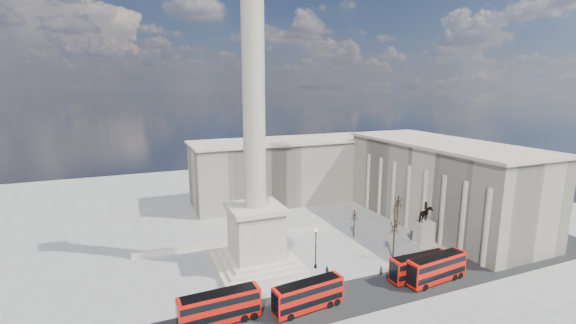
# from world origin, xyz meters

# --- Properties ---
(ground) EXTENTS (180.00, 180.00, 0.00)m
(ground) POSITION_xyz_m (0.00, 0.00, 0.00)
(ground) COLOR #9A9792
(ground) RESTS_ON ground
(asphalt_road) EXTENTS (120.00, 9.00, 0.01)m
(asphalt_road) POSITION_xyz_m (5.00, -10.00, 0.00)
(asphalt_road) COLOR #272727
(asphalt_road) RESTS_ON ground
(nelsons_column) EXTENTS (14.00, 14.00, 49.85)m
(nelsons_column) POSITION_xyz_m (0.00, 5.00, 12.92)
(nelsons_column) COLOR beige
(nelsons_column) RESTS_ON ground
(balustrade_wall) EXTENTS (40.00, 0.60, 1.10)m
(balustrade_wall) POSITION_xyz_m (0.00, 16.00, 0.55)
(balustrade_wall) COLOR #C0B29F
(balustrade_wall) RESTS_ON ground
(building_east) EXTENTS (19.00, 46.00, 18.60)m
(building_east) POSITION_xyz_m (45.00, 10.00, 9.32)
(building_east) COLOR #B9B497
(building_east) RESTS_ON ground
(building_northeast) EXTENTS (51.00, 17.00, 16.60)m
(building_northeast) POSITION_xyz_m (20.00, 40.00, 8.32)
(building_northeast) COLOR #B9B497
(building_northeast) RESTS_ON ground
(red_bus_a) EXTENTS (10.77, 2.88, 4.34)m
(red_bus_a) POSITION_xyz_m (-9.41, -8.86, 2.27)
(red_bus_a) COLOR red
(red_bus_a) RESTS_ON ground
(red_bus_b) EXTENTS (10.52, 3.49, 4.19)m
(red_bus_b) POSITION_xyz_m (2.58, -10.46, 2.20)
(red_bus_b) COLOR red
(red_bus_b) RESTS_ON ground
(red_bus_c) EXTENTS (11.05, 3.57, 4.40)m
(red_bus_c) POSITION_xyz_m (24.62, -11.13, 2.31)
(red_bus_c) COLOR red
(red_bus_c) RESTS_ON ground
(red_bus_d) EXTENTS (10.31, 2.52, 4.17)m
(red_bus_d) POSITION_xyz_m (22.74, -9.50, 2.19)
(red_bus_d) COLOR red
(red_bus_d) RESTS_ON ground
(victorian_lamp) EXTENTS (0.61, 0.61, 7.10)m
(victorian_lamp) POSITION_xyz_m (9.07, 0.38, 4.18)
(victorian_lamp) COLOR black
(victorian_lamp) RESTS_ON ground
(equestrian_statue) EXTENTS (4.28, 3.21, 8.84)m
(equestrian_statue) POSITION_xyz_m (32.95, 1.12, 3.10)
(equestrian_statue) COLOR #C0B29F
(equestrian_statue) RESTS_ON ground
(bare_tree_near) EXTENTS (1.80, 1.80, 7.90)m
(bare_tree_near) POSITION_xyz_m (23.48, -1.83, 6.22)
(bare_tree_near) COLOR #332319
(bare_tree_near) RESTS_ON ground
(bare_tree_mid) EXTENTS (1.62, 1.62, 6.13)m
(bare_tree_mid) POSITION_xyz_m (22.47, 9.66, 4.83)
(bare_tree_mid) COLOR #332319
(bare_tree_mid) RESTS_ON ground
(bare_tree_far) EXTENTS (1.83, 1.83, 7.45)m
(bare_tree_far) POSITION_xyz_m (34.61, 11.38, 5.87)
(bare_tree_far) COLOR #332319
(bare_tree_far) RESTS_ON ground
(pedestrian_walking) EXTENTS (0.74, 0.54, 1.86)m
(pedestrian_walking) POSITION_xyz_m (17.53, -6.50, 0.93)
(pedestrian_walking) COLOR #222827
(pedestrian_walking) RESTS_ON ground
(pedestrian_standing) EXTENTS (0.83, 0.66, 1.64)m
(pedestrian_standing) POSITION_xyz_m (24.10, -3.82, 0.82)
(pedestrian_standing) COLOR #222827
(pedestrian_standing) RESTS_ON ground
(pedestrian_crossing) EXTENTS (0.65, 1.18, 1.91)m
(pedestrian_crossing) POSITION_xyz_m (9.38, -3.18, 0.95)
(pedestrian_crossing) COLOR #222827
(pedestrian_crossing) RESTS_ON ground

